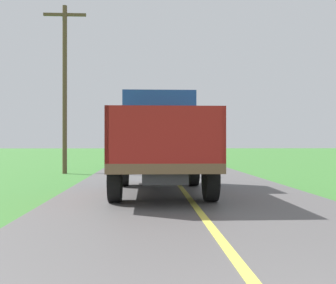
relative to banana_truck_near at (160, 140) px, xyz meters
name	(u,v)px	position (x,y,z in m)	size (l,w,h in m)	color
banana_truck_near	(160,140)	(0.00, 0.00, 0.00)	(2.38, 5.82, 2.80)	#2D2D30
banana_truck_far	(150,141)	(-0.16, 15.06, 0.02)	(2.38, 5.81, 2.80)	#2D2D30
utility_pole_roadside	(65,83)	(-4.03, 7.06, 2.56)	(1.88, 0.20, 7.49)	brown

